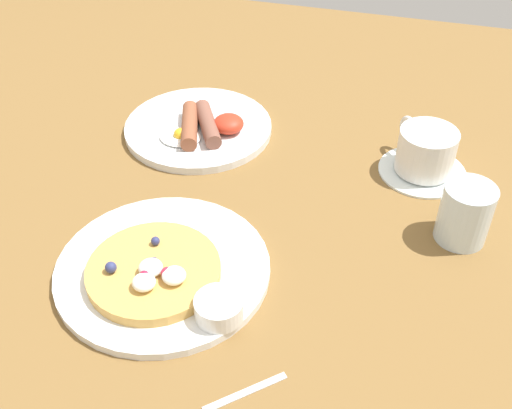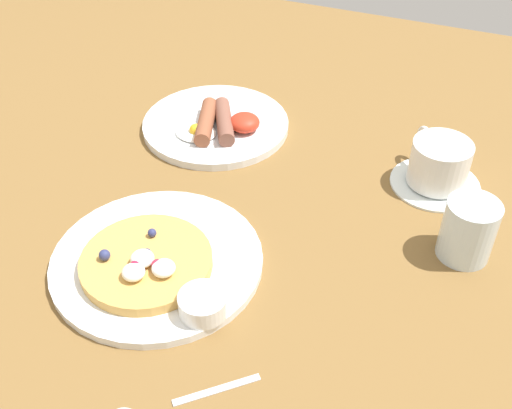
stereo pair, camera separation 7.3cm
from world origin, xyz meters
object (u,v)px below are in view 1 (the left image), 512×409
(syrup_ramekin, at_px, (219,308))
(coffee_saucer, at_px, (422,170))
(coffee_cup, at_px, (426,149))
(pancake_plate, at_px, (163,269))
(breakfast_plate, at_px, (198,128))
(water_glass, at_px, (465,214))

(syrup_ramekin, bearing_deg, coffee_saucer, 59.98)
(coffee_cup, bearing_deg, pancake_plate, -134.73)
(pancake_plate, bearing_deg, coffee_cup, 45.27)
(breakfast_plate, height_order, water_glass, water_glass)
(pancake_plate, distance_m, coffee_saucer, 0.42)
(breakfast_plate, xyz_separation_m, water_glass, (0.42, -0.15, 0.03))
(pancake_plate, bearing_deg, syrup_ramekin, -31.27)
(breakfast_plate, bearing_deg, water_glass, -19.35)
(syrup_ramekin, height_order, coffee_cup, coffee_cup)
(syrup_ramekin, relative_size, coffee_cup, 0.53)
(breakfast_plate, bearing_deg, pancake_plate, -78.36)
(coffee_saucer, relative_size, water_glass, 1.59)
(coffee_cup, height_order, water_glass, water_glass)
(syrup_ramekin, relative_size, breakfast_plate, 0.24)
(coffee_cup, bearing_deg, breakfast_plate, 177.77)
(coffee_saucer, distance_m, coffee_cup, 0.04)
(coffee_saucer, relative_size, coffee_cup, 1.23)
(syrup_ramekin, bearing_deg, coffee_cup, 60.19)
(breakfast_plate, distance_m, water_glass, 0.44)
(syrup_ramekin, height_order, coffee_saucer, syrup_ramekin)
(coffee_saucer, bearing_deg, syrup_ramekin, -120.02)
(syrup_ramekin, xyz_separation_m, coffee_cup, (0.20, 0.35, 0.02))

